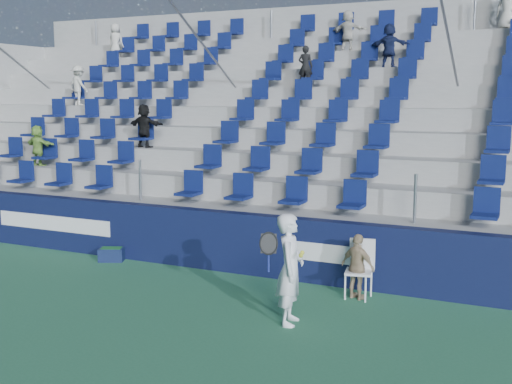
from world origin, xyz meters
TOP-DOWN VIEW (x-y plane):
  - ground at (0.00, 0.00)m, footprint 70.00×70.00m
  - sponsor_wall at (0.00, 3.15)m, footprint 24.00×0.32m
  - grandstand at (-0.00, 8.24)m, footprint 24.00×8.17m
  - tennis_player at (1.69, 0.88)m, footprint 0.69×0.70m
  - line_judge_chair at (2.29, 2.66)m, footprint 0.52×0.54m
  - line_judge at (2.29, 2.50)m, footprint 0.73×0.49m
  - ball_bin at (-3.18, 2.75)m, footprint 0.61×0.52m

SIDE VIEW (x-z plane):
  - ground at x=0.00m, z-range 0.00..0.00m
  - ball_bin at x=-3.18m, z-range 0.01..0.30m
  - line_judge at x=2.29m, z-range 0.00..1.14m
  - line_judge_chair at x=2.29m, z-range 0.07..1.09m
  - sponsor_wall at x=0.00m, z-range 0.00..1.20m
  - tennis_player at x=1.69m, z-range 0.00..1.73m
  - grandstand at x=0.00m, z-range -1.18..5.45m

